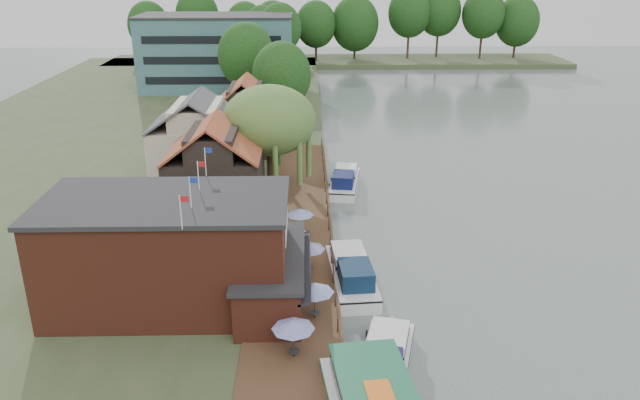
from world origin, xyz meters
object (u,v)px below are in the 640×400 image
object	(u,v)px
cottage_c	(246,115)
cruiser_0	(385,358)
umbrella_0	(293,338)
umbrella_4	(293,242)
umbrella_3	(308,257)
cottage_a	(215,168)
hotel_block	(217,52)
cottage_b	(198,137)
umbrella_5	(300,222)
cruiser_1	(352,269)
cruiser_2	(345,179)
umbrella_1	(315,301)
willow	(270,141)
umbrella_2	(292,284)
pub	(200,251)

from	to	relation	value
cottage_c	cruiser_0	bearing A→B (deg)	-74.62
umbrella_0	umbrella_4	bearing A→B (deg)	91.14
umbrella_3	cottage_a	bearing A→B (deg)	125.10
hotel_block	cottage_b	size ratio (longest dim) A/B	2.65
umbrella_0	umbrella_3	world-z (taller)	same
umbrella_5	cruiser_1	size ratio (longest dim) A/B	0.24
cruiser_2	cruiser_1	bearing A→B (deg)	-83.65
cottage_a	umbrella_1	size ratio (longest dim) A/B	3.52
cottage_a	cottage_b	bearing A→B (deg)	106.70
hotel_block	umbrella_3	world-z (taller)	hotel_block
cottage_b	cottage_c	size ratio (longest dim) A/B	1.13
cottage_a	umbrella_4	size ratio (longest dim) A/B	3.62
umbrella_1	cruiser_1	size ratio (longest dim) A/B	0.24
umbrella_1	cottage_c	bearing A→B (deg)	101.38
umbrella_3	cruiser_0	bearing A→B (deg)	-67.80
cottage_a	umbrella_1	world-z (taller)	cottage_a
hotel_block	umbrella_0	world-z (taller)	hotel_block
cottage_c	umbrella_3	xyz separation A→B (m)	(6.95, -30.30, -2.96)
willow	umbrella_5	xyz separation A→B (m)	(2.84, -10.06, -3.93)
umbrella_5	cruiser_2	bearing A→B (deg)	72.24
umbrella_1	cruiser_1	world-z (taller)	umbrella_1
willow	cruiser_2	distance (m)	9.61
cottage_c	cruiser_1	distance (m)	32.05
cottage_b	umbrella_2	world-z (taller)	cottage_b
umbrella_5	umbrella_1	bearing A→B (deg)	-85.43
umbrella_2	cruiser_2	distance (m)	24.46
umbrella_1	cruiser_2	world-z (taller)	umbrella_1
umbrella_0	umbrella_1	distance (m)	4.21
umbrella_0	cruiser_1	size ratio (longest dim) A/B	0.24
pub	cruiser_0	distance (m)	13.54
cottage_b	umbrella_3	world-z (taller)	cottage_b
pub	umbrella_0	size ratio (longest dim) A/B	8.13
umbrella_5	cruiser_0	distance (m)	17.42
hotel_block	umbrella_0	bearing A→B (deg)	-79.69
willow	cruiser_0	bearing A→B (deg)	-73.93
cruiser_1	umbrella_2	bearing A→B (deg)	-140.71
umbrella_1	cruiser_2	distance (m)	26.34
cottage_a	cottage_c	size ratio (longest dim) A/B	1.01
umbrella_1	cottage_b	bearing A→B (deg)	112.47
cottage_b	hotel_block	bearing A→B (deg)	94.97
cottage_a	cruiser_1	distance (m)	16.23
umbrella_4	cruiser_2	distance (m)	18.11
pub	umbrella_4	world-z (taller)	pub
cruiser_1	cruiser_2	world-z (taller)	cruiser_1
umbrella_2	cruiser_1	size ratio (longest dim) A/B	0.24
cottage_a	umbrella_5	distance (m)	9.39
cottage_a	umbrella_4	world-z (taller)	cottage_a
cottage_b	willow	distance (m)	9.07
cottage_b	cruiser_0	bearing A→B (deg)	-64.40
cottage_b	umbrella_1	xyz separation A→B (m)	(11.32, -27.37, -2.96)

